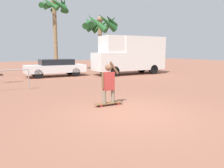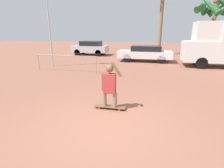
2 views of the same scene
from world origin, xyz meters
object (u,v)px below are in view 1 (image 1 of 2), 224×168
at_px(skateboard, 109,103).
at_px(person_skateboarder, 109,81).
at_px(parked_car_white, 55,67).
at_px(palm_tree_center_background, 55,10).
at_px(camper_van, 131,54).
at_px(palm_tree_near_van, 100,24).

xyz_separation_m(skateboard, person_skateboarder, (-0.00, 0.00, 0.82)).
height_order(parked_car_white, palm_tree_center_background, palm_tree_center_background).
xyz_separation_m(camper_van, palm_tree_center_background, (-4.85, 6.13, 4.15)).
relative_size(person_skateboarder, parked_car_white, 0.33).
bearing_deg(skateboard, camper_van, 52.49).
bearing_deg(camper_van, skateboard, -127.51).
bearing_deg(skateboard, person_skateboarder, 180.00).
bearing_deg(palm_tree_center_background, skateboard, -97.46).
distance_m(skateboard, person_skateboarder, 0.82).
bearing_deg(person_skateboarder, parked_car_white, 86.31).
distance_m(parked_car_white, palm_tree_center_background, 7.11).
bearing_deg(palm_tree_center_background, person_skateboarder, -97.46).
relative_size(camper_van, palm_tree_center_background, 0.89).
bearing_deg(person_skateboarder, palm_tree_near_van, 65.46).
bearing_deg(palm_tree_near_van, person_skateboarder, -114.54).
bearing_deg(person_skateboarder, palm_tree_center_background, 82.54).
bearing_deg(person_skateboarder, camper_van, 52.49).
relative_size(skateboard, parked_car_white, 0.23).
bearing_deg(parked_car_white, skateboard, -93.68).
xyz_separation_m(skateboard, parked_car_white, (0.66, 10.28, 0.66)).
relative_size(person_skateboarder, palm_tree_center_background, 0.21).
distance_m(person_skateboarder, parked_car_white, 10.31).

